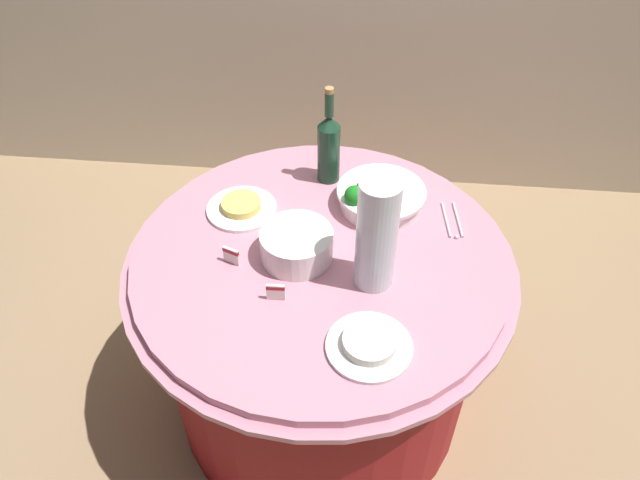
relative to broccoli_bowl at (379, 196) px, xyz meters
The scene contains 11 objects.
ground_plane 0.83m from the broccoli_bowl, 125.86° to the right, with size 6.00×6.00×0.00m, color #9E7F5B.
buffet_table 0.49m from the broccoli_bowl, 125.86° to the right, with size 1.16×1.16×0.74m.
broccoli_bowl is the anchor object (origin of this frame).
plate_stack 0.34m from the broccoli_bowl, 132.71° to the right, with size 0.21×0.21×0.09m.
wine_bottle 0.23m from the broccoli_bowl, 142.69° to the left, with size 0.07×0.07×0.34m.
decorative_fruit_vase 0.34m from the broccoli_bowl, 91.21° to the right, with size 0.11×0.11×0.34m.
serving_tongs 0.24m from the broccoli_bowl, 13.23° to the right, with size 0.06×0.17×0.01m.
food_plate_rice 0.56m from the broccoli_bowl, 90.88° to the right, with size 0.22×0.22×0.04m.
food_plate_noodles 0.43m from the broccoli_bowl, behind, with size 0.22×0.22×0.04m.
label_placard_front 0.51m from the broccoli_bowl, 144.51° to the right, with size 0.05×0.03×0.05m.
label_placard_mid 0.50m from the broccoli_bowl, 122.36° to the right, with size 0.05×0.01×0.05m.
Camera 1 is at (0.12, -1.25, 1.98)m, focal length 33.94 mm.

